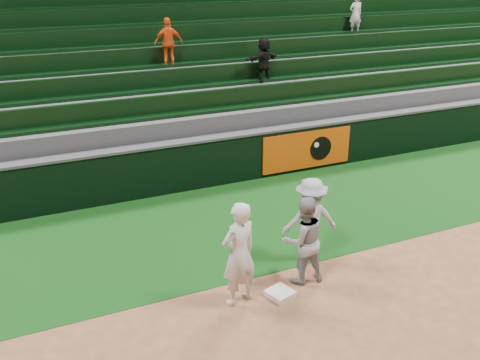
# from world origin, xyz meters

# --- Properties ---
(ground) EXTENTS (70.00, 70.00, 0.00)m
(ground) POSITION_xyz_m (0.00, 0.00, 0.00)
(ground) COLOR brown
(ground) RESTS_ON ground
(foul_grass) EXTENTS (36.00, 4.20, 0.01)m
(foul_grass) POSITION_xyz_m (0.00, 3.00, 0.00)
(foul_grass) COLOR #0D360F
(foul_grass) RESTS_ON ground
(first_base) EXTENTS (0.50, 0.50, 0.09)m
(first_base) POSITION_xyz_m (-0.34, 0.24, 0.05)
(first_base) COLOR white
(first_base) RESTS_ON ground
(first_baseman) EXTENTS (0.75, 0.59, 1.80)m
(first_baseman) POSITION_xyz_m (-1.04, 0.38, 0.90)
(first_baseman) COLOR silver
(first_baseman) RESTS_ON ground
(baserunner) EXTENTS (0.82, 0.66, 1.60)m
(baserunner) POSITION_xyz_m (0.23, 0.51, 0.80)
(baserunner) COLOR #979AA1
(baserunner) RESTS_ON ground
(base_coach) EXTENTS (1.15, 0.81, 1.62)m
(base_coach) POSITION_xyz_m (0.72, 1.10, 0.82)
(base_coach) COLOR #A4A7B1
(base_coach) RESTS_ON foul_grass
(field_wall) EXTENTS (36.00, 0.45, 1.25)m
(field_wall) POSITION_xyz_m (0.03, 5.20, 0.63)
(field_wall) COLOR black
(field_wall) RESTS_ON ground
(stadium_seating) EXTENTS (36.00, 5.95, 4.85)m
(stadium_seating) POSITION_xyz_m (-0.00, 8.97, 1.70)
(stadium_seating) COLOR #3D3D40
(stadium_seating) RESTS_ON ground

